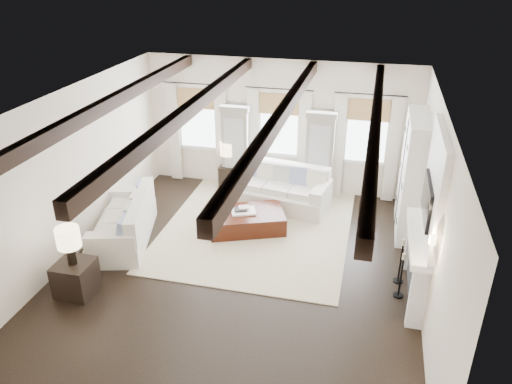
% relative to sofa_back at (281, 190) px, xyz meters
% --- Properties ---
extents(ground, '(7.50, 7.50, 0.00)m').
position_rel_sofa_back_xyz_m(ground, '(-0.24, -2.80, -0.39)').
color(ground, black).
rests_on(ground, ground).
extents(room_shell, '(6.54, 7.54, 3.22)m').
position_rel_sofa_back_xyz_m(room_shell, '(0.51, -1.91, 1.50)').
color(room_shell, white).
rests_on(room_shell, ground).
extents(area_rug, '(3.89, 4.43, 0.02)m').
position_rel_sofa_back_xyz_m(area_rug, '(-0.27, -1.23, -0.38)').
color(area_rug, beige).
rests_on(area_rug, ground).
extents(sofa_back, '(2.38, 1.37, 0.96)m').
position_rel_sofa_back_xyz_m(sofa_back, '(0.00, 0.00, 0.00)').
color(sofa_back, silver).
rests_on(sofa_back, ground).
extents(sofa_left, '(1.55, 2.40, 0.95)m').
position_rel_sofa_back_xyz_m(sofa_left, '(-2.76, -2.29, -0.01)').
color(sofa_left, silver).
rests_on(sofa_left, ground).
extents(ottoman, '(1.82, 1.49, 0.41)m').
position_rel_sofa_back_xyz_m(ottoman, '(-0.48, -1.28, -0.18)').
color(ottoman, black).
rests_on(ottoman, ground).
extents(tray, '(0.61, 0.54, 0.04)m').
position_rel_sofa_back_xyz_m(tray, '(-0.54, -1.30, 0.04)').
color(tray, white).
rests_on(tray, ottoman).
extents(book_lower, '(0.32, 0.28, 0.04)m').
position_rel_sofa_back_xyz_m(book_lower, '(-0.61, -1.30, 0.08)').
color(book_lower, '#262628').
rests_on(book_lower, tray).
extents(book_upper, '(0.27, 0.24, 0.03)m').
position_rel_sofa_back_xyz_m(book_upper, '(-0.55, -1.26, 0.12)').
color(book_upper, beige).
rests_on(book_upper, book_lower).
extents(side_table_front, '(0.61, 0.61, 0.61)m').
position_rel_sofa_back_xyz_m(side_table_front, '(-2.79, -4.12, -0.08)').
color(side_table_front, black).
rests_on(side_table_front, ground).
extents(lamp_front, '(0.40, 0.40, 0.69)m').
position_rel_sofa_back_xyz_m(lamp_front, '(-2.79, -4.12, 0.69)').
color(lamp_front, black).
rests_on(lamp_front, side_table_front).
extents(side_table_back, '(0.39, 0.39, 0.59)m').
position_rel_sofa_back_xyz_m(side_table_back, '(-1.46, 0.62, -0.09)').
color(side_table_back, black).
rests_on(side_table_back, ground).
extents(lamp_back, '(0.35, 0.35, 0.61)m').
position_rel_sofa_back_xyz_m(lamp_back, '(-1.46, 0.62, 0.62)').
color(lamp_back, black).
rests_on(lamp_back, side_table_back).
extents(candlestick_near, '(0.18, 0.18, 0.87)m').
position_rel_sofa_back_xyz_m(candlestick_near, '(2.66, -2.88, -0.03)').
color(candlestick_near, black).
rests_on(candlestick_near, ground).
extents(candlestick_far, '(0.18, 0.18, 0.88)m').
position_rel_sofa_back_xyz_m(candlestick_far, '(2.66, -2.45, -0.02)').
color(candlestick_far, black).
rests_on(candlestick_far, ground).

